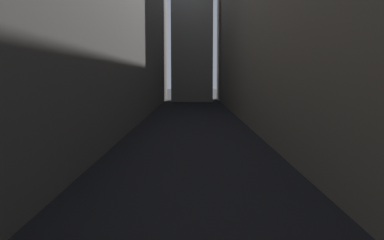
% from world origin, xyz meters
% --- Properties ---
extents(ground_plane, '(264.00, 264.00, 0.00)m').
position_xyz_m(ground_plane, '(0.00, 48.00, 0.00)').
color(ground_plane, black).
extents(building_block_left, '(14.46, 108.00, 20.78)m').
position_xyz_m(building_block_left, '(-12.73, 50.00, 10.39)').
color(building_block_left, slate).
rests_on(building_block_left, ground).
extents(building_block_right, '(11.69, 108.00, 24.01)m').
position_xyz_m(building_block_right, '(11.35, 50.00, 12.01)').
color(building_block_right, '#756B5B').
rests_on(building_block_right, ground).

